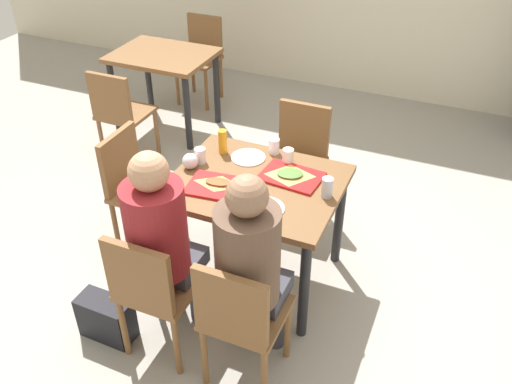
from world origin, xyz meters
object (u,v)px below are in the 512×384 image
object	(u,v)px
chair_near_left	(152,287)
pizza_slice_a	(218,182)
person_in_brown_jacket	(251,262)
tray_red_far	(291,176)
chair_near_right	(240,316)
chair_left_end	(135,183)
soda_can	(327,188)
person_in_red	(162,236)
plastic_cup_b	(235,209)
chair_far_side	(299,153)
tray_red_near	(218,187)
handbag	(106,318)
background_chair_far	(202,52)
plastic_cup_a	(274,146)
pizza_slice_b	(290,174)
background_table	(164,67)
paper_plate_near_edge	(265,208)
background_chair_near	(119,111)
main_table	(256,196)
plastic_cup_d	(288,156)
plastic_cup_c	(200,156)
paper_plate_center	(248,157)
condiment_bottle	(223,142)
foil_bundle	(190,161)

from	to	relation	value
chair_near_left	pizza_slice_a	bearing A→B (deg)	84.37
person_in_brown_jacket	tray_red_far	xyz separation A→B (m)	(-0.08, 0.78, 0.01)
chair_near_left	pizza_slice_a	distance (m)	0.72
chair_near_right	pizza_slice_a	distance (m)	0.85
chair_left_end	soda_can	size ratio (longest dim) A/B	7.12
chair_near_right	person_in_red	distance (m)	0.58
chair_left_end	plastic_cup_b	world-z (taller)	chair_left_end
chair_far_side	pizza_slice_a	size ratio (longest dim) A/B	3.71
person_in_red	tray_red_near	bearing A→B (deg)	81.57
chair_near_right	tray_red_far	distance (m)	0.96
chair_near_right	handbag	size ratio (longest dim) A/B	2.72
tray_red_far	background_chair_far	bearing A→B (deg)	129.11
chair_left_end	soda_can	world-z (taller)	soda_can
tray_red_far	plastic_cup_a	bearing A→B (deg)	131.57
pizza_slice_b	background_table	size ratio (longest dim) A/B	0.29
pizza_slice_a	plastic_cup_a	xyz separation A→B (m)	(0.16, 0.48, 0.03)
chair_near_left	handbag	world-z (taller)	chair_near_left
chair_near_left	person_in_red	distance (m)	0.28
paper_plate_near_edge	background_table	xyz separation A→B (m)	(-1.76, 1.82, -0.13)
pizza_slice_a	background_chair_near	world-z (taller)	background_chair_near
main_table	tray_red_near	world-z (taller)	tray_red_near
plastic_cup_d	tray_red_far	bearing A→B (deg)	-62.41
background_table	plastic_cup_d	bearing A→B (deg)	-37.66
paper_plate_near_edge	plastic_cup_c	world-z (taller)	plastic_cup_c
chair_left_end	paper_plate_center	bearing A→B (deg)	17.22
plastic_cup_c	condiment_bottle	size ratio (longest dim) A/B	0.62
plastic_cup_c	plastic_cup_d	xyz separation A→B (m)	(0.51, 0.21, 0.00)
background_chair_near	background_chair_far	world-z (taller)	same
chair_far_side	person_in_brown_jacket	size ratio (longest dim) A/B	0.68
chair_left_end	person_in_brown_jacket	bearing A→B (deg)	-29.94
paper_plate_center	soda_can	xyz separation A→B (m)	(0.58, -0.21, 0.06)
chair_near_right	plastic_cup_b	world-z (taller)	chair_near_right
person_in_red	foil_bundle	distance (m)	0.66
tray_red_far	chair_near_right	bearing A→B (deg)	-85.29
plastic_cup_d	foil_bundle	xyz separation A→B (m)	(-0.53, -0.29, 0.00)
chair_near_right	pizza_slice_b	world-z (taller)	chair_near_right
plastic_cup_c	background_chair_far	xyz separation A→B (m)	(-1.21, 2.26, -0.29)
tray_red_near	pizza_slice_a	size ratio (longest dim) A/B	1.54
tray_red_near	condiment_bottle	xyz separation A→B (m)	(-0.15, 0.37, 0.07)
tray_red_far	soda_can	xyz separation A→B (m)	(0.25, -0.10, 0.05)
chair_near_left	handbag	bearing A→B (deg)	-177.25
person_in_brown_jacket	plastic_cup_a	bearing A→B (deg)	105.41
background_chair_far	pizza_slice_a	bearing A→B (deg)	-59.89
paper_plate_near_edge	pizza_slice_b	xyz separation A→B (m)	(0.02, 0.35, 0.02)
tray_red_far	paper_plate_near_edge	size ratio (longest dim) A/B	1.64
condiment_bottle	background_chair_near	xyz separation A→B (m)	(-1.28, 0.63, -0.32)
main_table	pizza_slice_b	world-z (taller)	pizza_slice_b
paper_plate_center	pizza_slice_a	distance (m)	0.36
person_in_brown_jacket	chair_near_right	bearing A→B (deg)	-90.00
chair_near_left	chair_near_right	bearing A→B (deg)	0.00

